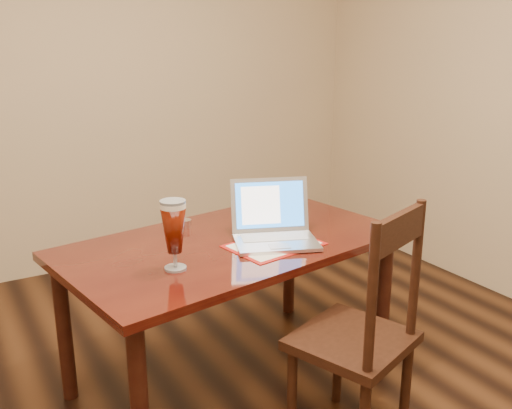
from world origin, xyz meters
TOP-DOWN VIEW (x-y plane):
  - dining_table at (0.31, 0.71)m, footprint 1.63×1.08m
  - dining_chair at (0.54, 0.08)m, footprint 0.54×0.53m

SIDE VIEW (x-z plane):
  - dining_chair at x=0.54m, z-range -0.03..0.98m
  - dining_table at x=0.31m, z-range 0.14..1.13m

